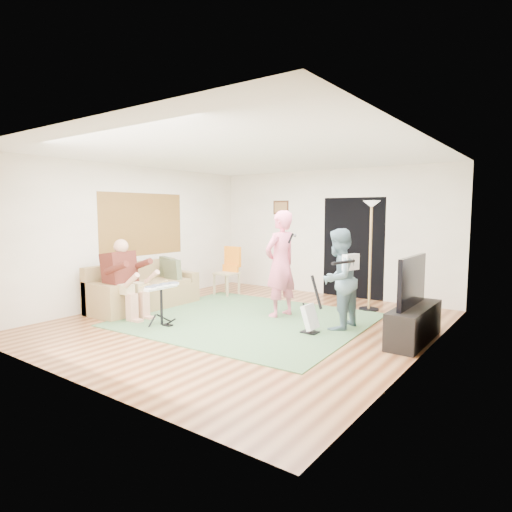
% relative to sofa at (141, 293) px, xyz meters
% --- Properties ---
extents(floor, '(6.00, 6.00, 0.00)m').
position_rel_sofa_xyz_m(floor, '(2.29, 0.25, -0.28)').
color(floor, brown).
rests_on(floor, ground).
extents(walls, '(5.50, 6.00, 2.70)m').
position_rel_sofa_xyz_m(walls, '(2.29, 0.25, 1.07)').
color(walls, '#EFE5CF').
rests_on(walls, floor).
extents(ceiling, '(6.00, 6.00, 0.00)m').
position_rel_sofa_xyz_m(ceiling, '(2.29, 0.25, 2.42)').
color(ceiling, white).
rests_on(ceiling, walls).
extents(window_blinds, '(0.00, 2.05, 2.05)m').
position_rel_sofa_xyz_m(window_blinds, '(-0.45, 0.45, 1.27)').
color(window_blinds, olive).
rests_on(window_blinds, walls).
extents(doorway, '(2.10, 0.00, 2.10)m').
position_rel_sofa_xyz_m(doorway, '(2.84, 3.24, 0.77)').
color(doorway, black).
rests_on(doorway, walls).
extents(picture_frame, '(0.42, 0.03, 0.32)m').
position_rel_sofa_xyz_m(picture_frame, '(1.04, 3.24, 1.62)').
color(picture_frame, '#3F2314').
rests_on(picture_frame, walls).
extents(area_rug, '(3.90, 3.53, 0.02)m').
position_rel_sofa_xyz_m(area_rug, '(2.20, 0.42, -0.27)').
color(area_rug, '#43683F').
rests_on(area_rug, floor).
extents(sofa, '(0.86, 2.08, 0.84)m').
position_rel_sofa_xyz_m(sofa, '(0.00, 0.00, 0.00)').
color(sofa, olive).
rests_on(sofa, floor).
extents(drummer, '(0.87, 0.49, 1.34)m').
position_rel_sofa_xyz_m(drummer, '(0.42, -0.65, 0.24)').
color(drummer, '#521F17').
rests_on(drummer, sofa).
extents(drum_kit, '(0.37, 0.66, 0.68)m').
position_rel_sofa_xyz_m(drum_kit, '(1.29, -0.65, 0.02)').
color(drum_kit, black).
rests_on(drum_kit, floor).
extents(singer, '(0.56, 0.74, 1.83)m').
position_rel_sofa_xyz_m(singer, '(2.50, 0.96, 0.63)').
color(singer, '#EC6685').
rests_on(singer, floor).
extents(microphone, '(0.06, 0.06, 0.24)m').
position_rel_sofa_xyz_m(microphone, '(2.70, 0.96, 1.08)').
color(microphone, black).
rests_on(microphone, singer).
extents(guitarist, '(0.63, 0.79, 1.55)m').
position_rel_sofa_xyz_m(guitarist, '(3.64, 0.82, 0.50)').
color(guitarist, slate).
rests_on(guitarist, floor).
extents(guitar_held, '(0.25, 0.61, 0.26)m').
position_rel_sofa_xyz_m(guitar_held, '(3.84, 0.82, 0.78)').
color(guitar_held, white).
rests_on(guitar_held, guitarist).
extents(guitar_spare, '(0.32, 0.29, 0.89)m').
position_rel_sofa_xyz_m(guitar_spare, '(3.44, 0.33, -0.03)').
color(guitar_spare, black).
rests_on(guitar_spare, floor).
extents(torchiere_lamp, '(0.36, 0.36, 2.01)m').
position_rel_sofa_xyz_m(torchiere_lamp, '(3.57, 2.32, 1.10)').
color(torchiere_lamp, black).
rests_on(torchiere_lamp, floor).
extents(dining_chair, '(0.46, 0.48, 1.05)m').
position_rel_sofa_xyz_m(dining_chair, '(0.53, 1.92, 0.09)').
color(dining_chair, tan).
rests_on(dining_chair, floor).
extents(tv_cabinet, '(0.40, 1.40, 0.50)m').
position_rel_sofa_xyz_m(tv_cabinet, '(4.79, 0.85, -0.03)').
color(tv_cabinet, black).
rests_on(tv_cabinet, floor).
extents(television, '(0.06, 1.10, 0.70)m').
position_rel_sofa_xyz_m(television, '(4.74, 0.85, 0.57)').
color(television, black).
rests_on(television, tv_cabinet).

